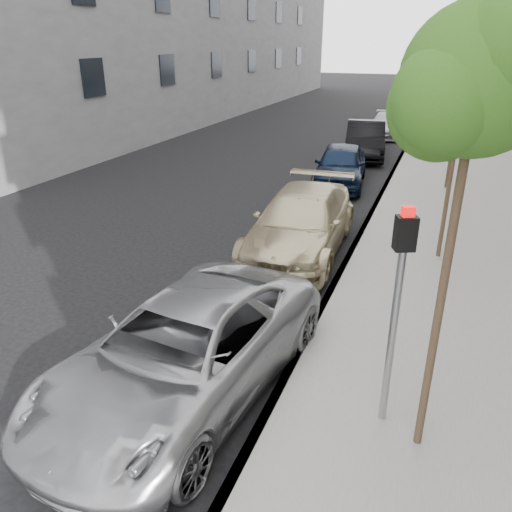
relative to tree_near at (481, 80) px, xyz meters
The scene contains 12 objects.
ground 5.82m from the tree_near, 155.05° to the right, with size 160.00×160.00×0.00m, color black.
sidewalk 22.98m from the tree_near, 87.27° to the left, with size 6.40×72.00×0.14m, color gray.
curb 23.04m from the tree_near, 95.21° to the left, with size 0.15×72.00×0.14m, color #9E9B93.
tree_near is the anchor object (origin of this frame).
tree_mid 6.53m from the tree_near, 90.00° to the left, with size 1.78×1.58×4.76m.
tree_far 13.00m from the tree_near, 90.00° to the left, with size 1.58×1.38×5.18m.
signal_pole 2.61m from the tree_near, 150.47° to the left, with size 0.29×0.26×3.06m.
minivan 5.14m from the tree_near, behind, with size 2.47×5.36×1.49m, color #9C9FA1.
suv 7.79m from the tree_near, 119.38° to the left, with size 2.15×5.29×1.53m, color #C6B78D.
sedan_blue 13.56m from the tree_near, 106.64° to the left, with size 1.75×4.34×1.48m, color black.
sedan_black 18.39m from the tree_near, 101.81° to the left, with size 1.66×4.76×1.57m, color black.
sedan_rear 23.89m from the tree_near, 98.52° to the left, with size 1.71×4.22×1.22m, color #AFB0B7.
Camera 1 is at (3.01, -3.92, 4.96)m, focal length 35.00 mm.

